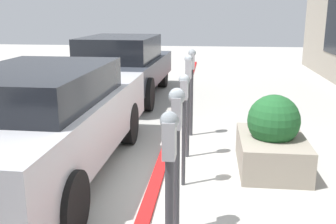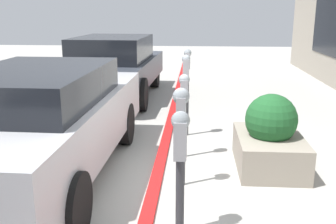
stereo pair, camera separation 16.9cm
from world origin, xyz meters
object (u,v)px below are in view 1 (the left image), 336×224
(parking_meter_nearest, at_px, (169,180))
(parking_meter_farthest, at_px, (192,76))
(parking_meter_middle, at_px, (184,105))
(parked_car_rear, at_px, (122,65))
(parking_meter_second, at_px, (177,132))
(planter_box, at_px, (272,140))
(parked_car_middle, at_px, (44,119))
(parking_meter_fourth, at_px, (188,87))

(parking_meter_nearest, xyz_separation_m, parking_meter_farthest, (4.28, 0.06, 0.03))
(parking_meter_nearest, bearing_deg, parking_meter_middle, 1.20)
(parking_meter_nearest, distance_m, parked_car_rear, 7.62)
(parking_meter_second, height_order, parking_meter_farthest, parking_meter_farthest)
(parked_car_rear, bearing_deg, planter_box, -142.46)
(parking_meter_nearest, height_order, parked_car_middle, parking_meter_nearest)
(parking_meter_middle, xyz_separation_m, parking_meter_fourth, (1.02, 0.01, 0.03))
(parking_meter_second, bearing_deg, parking_meter_nearest, -177.93)
(parking_meter_second, relative_size, parking_meter_fourth, 0.96)
(parking_meter_farthest, relative_size, parked_car_middle, 0.33)
(parking_meter_fourth, relative_size, parked_car_rear, 0.34)
(parking_meter_fourth, bearing_deg, parking_meter_nearest, -179.02)
(parking_meter_middle, distance_m, parking_meter_farthest, 2.11)
(planter_box, distance_m, parked_car_rear, 5.52)
(parking_meter_nearest, bearing_deg, parking_meter_farthest, 0.75)
(parking_meter_fourth, relative_size, planter_box, 1.17)
(parking_meter_middle, xyz_separation_m, parking_meter_farthest, (2.11, 0.01, 0.01))
(parking_meter_fourth, bearing_deg, parked_car_rear, 25.28)
(parking_meter_middle, distance_m, parked_car_rear, 5.54)
(parking_meter_farthest, bearing_deg, planter_box, -139.33)
(parking_meter_middle, relative_size, parked_car_rear, 0.32)
(parking_meter_middle, height_order, parked_car_middle, parked_car_middle)
(parking_meter_nearest, xyz_separation_m, parking_meter_fourth, (3.20, 0.05, 0.05))
(parking_meter_second, distance_m, planter_box, 2.29)
(parking_meter_middle, bearing_deg, parking_meter_farthest, 0.28)
(parked_car_middle, relative_size, parked_car_rear, 1.02)
(parked_car_rear, bearing_deg, parking_meter_nearest, -162.46)
(parked_car_rear, bearing_deg, parking_meter_farthest, -145.21)
(planter_box, bearing_deg, parking_meter_second, 146.54)
(parked_car_middle, xyz_separation_m, parked_car_rear, (5.09, 0.10, 0.01))
(planter_box, bearing_deg, parked_car_middle, 100.86)
(parking_meter_fourth, height_order, parked_car_rear, parking_meter_fourth)
(parking_meter_middle, relative_size, parking_meter_farthest, 0.94)
(parking_meter_nearest, bearing_deg, planter_box, -22.27)
(parking_meter_farthest, xyz_separation_m, planter_box, (-1.43, -1.23, -0.66))
(parking_meter_second, xyz_separation_m, planter_box, (1.83, -1.21, -0.66))
(parking_meter_nearest, relative_size, planter_box, 1.15)
(parking_meter_middle, bearing_deg, parked_car_middle, 87.20)
(parking_meter_second, xyz_separation_m, parked_car_rear, (6.32, 1.98, -0.26))
(parking_meter_second, bearing_deg, parking_meter_middle, 0.42)
(parking_meter_fourth, relative_size, parked_car_middle, 0.34)
(parking_meter_middle, relative_size, parking_meter_fourth, 0.92)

